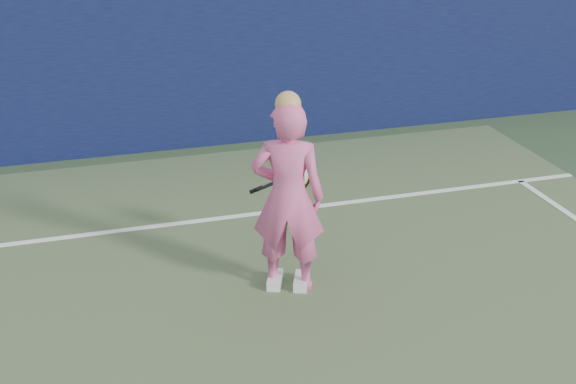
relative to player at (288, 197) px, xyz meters
name	(u,v)px	position (x,y,z in m)	size (l,w,h in m)	color
backstop_wall	(87,59)	(-1.42, 4.08, 0.36)	(24.00, 0.40, 2.50)	#0B1034
player	(288,197)	(0.00, 0.00, 0.00)	(0.75, 0.63, 1.84)	#E15793
racket	(294,177)	(0.19, 0.46, -0.01)	(0.62, 0.14, 0.33)	black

